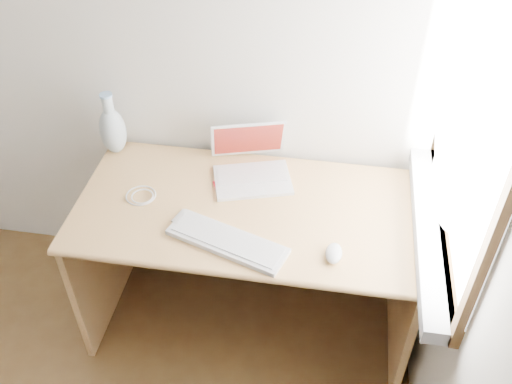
% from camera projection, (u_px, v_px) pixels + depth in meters
% --- Properties ---
extents(back_wall, '(3.50, 0.04, 2.60)m').
position_uv_depth(back_wall, '(15.00, 12.00, 2.28)').
color(back_wall, white).
rests_on(back_wall, floor).
extents(window, '(0.11, 0.99, 1.10)m').
position_uv_depth(window, '(469.00, 117.00, 1.75)').
color(window, white).
rests_on(window, right_wall).
extents(desk, '(1.37, 0.69, 0.72)m').
position_uv_depth(desk, '(252.00, 230.00, 2.46)').
color(desk, tan).
rests_on(desk, floor).
extents(laptop, '(0.36, 0.34, 0.21)m').
position_uv_depth(laptop, '(254.00, 166.00, 2.38)').
color(laptop, silver).
rests_on(laptop, desk).
extents(external_keyboard, '(0.48, 0.28, 0.02)m').
position_uv_depth(external_keyboard, '(227.00, 241.00, 2.10)').
color(external_keyboard, silver).
rests_on(external_keyboard, desk).
extents(mouse, '(0.06, 0.10, 0.04)m').
position_uv_depth(mouse, '(334.00, 253.00, 2.05)').
color(mouse, silver).
rests_on(mouse, desk).
extents(ipod, '(0.09, 0.11, 0.01)m').
position_uv_depth(ipod, '(221.00, 188.00, 2.34)').
color(ipod, red).
rests_on(ipod, desk).
extents(cable_coil, '(0.16, 0.16, 0.01)m').
position_uv_depth(cable_coil, '(141.00, 196.00, 2.31)').
color(cable_coil, silver).
rests_on(cable_coil, desk).
extents(remote, '(0.06, 0.09, 0.01)m').
position_uv_depth(remote, '(180.00, 216.00, 2.22)').
color(remote, silver).
rests_on(remote, desk).
extents(vase, '(0.11, 0.11, 0.29)m').
position_uv_depth(vase, '(113.00, 129.00, 2.46)').
color(vase, silver).
rests_on(vase, desk).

